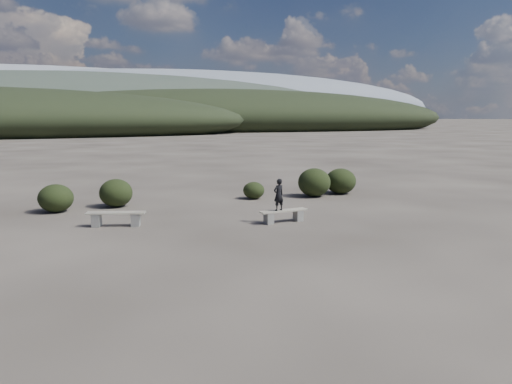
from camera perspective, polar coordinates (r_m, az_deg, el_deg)
name	(u,v)px	position (r m, az deg, el deg)	size (l,w,h in m)	color
ground	(278,260)	(11.95, 2.55, -7.77)	(1200.00, 1200.00, 0.00)	#302B26
bench_left	(116,218)	(16.05, -15.70, -2.84)	(1.83, 0.89, 0.45)	slate
bench_right	(284,215)	(16.05, 3.18, -2.63)	(1.65, 0.50, 0.41)	slate
seated_person	(279,195)	(15.85, 2.60, -0.31)	(0.37, 0.24, 1.02)	black
shrub_a	(56,198)	(19.11, -21.91, -0.66)	(1.22, 1.22, 1.00)	black
shrub_b	(116,193)	(19.49, -15.71, -0.10)	(1.23, 1.23, 1.06)	black
shrub_c	(254,190)	(20.61, -0.26, 0.19)	(0.88, 0.88, 0.71)	black
shrub_d	(314,182)	(21.32, 6.67, 1.10)	(1.38, 1.38, 1.21)	black
shrub_e	(341,181)	(22.30, 9.65, 1.24)	(1.34, 1.34, 1.12)	black
mountain_ridges	(64,105)	(349.72, -21.05, 9.26)	(500.00, 400.00, 56.00)	black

